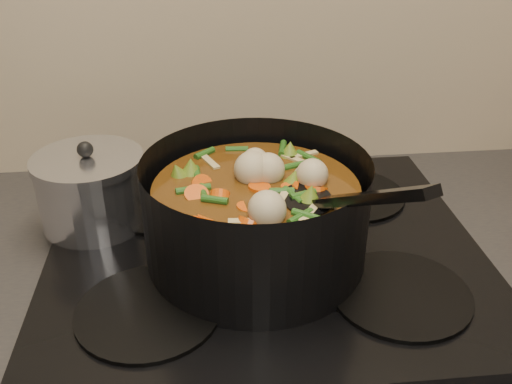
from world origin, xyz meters
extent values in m
cube|color=black|center=(0.00, 1.93, 0.89)|extent=(2.64, 0.64, 0.05)
cube|color=black|center=(0.00, 1.93, 0.92)|extent=(0.62, 0.54, 0.02)
cylinder|color=black|center=(-0.16, 1.80, 0.93)|extent=(0.18, 0.18, 0.01)
cylinder|color=black|center=(0.16, 1.80, 0.93)|extent=(0.18, 0.18, 0.01)
cylinder|color=black|center=(-0.16, 2.06, 0.93)|extent=(0.18, 0.18, 0.01)
cylinder|color=black|center=(0.16, 2.06, 0.93)|extent=(0.18, 0.18, 0.01)
cylinder|color=black|center=(-0.02, 1.90, 1.01)|extent=(0.36, 0.36, 0.15)
cylinder|color=black|center=(-0.02, 1.90, 0.94)|extent=(0.30, 0.30, 0.01)
cylinder|color=#512D0D|center=(-0.02, 1.90, 0.99)|extent=(0.27, 0.27, 0.11)
cylinder|color=orange|center=(0.02, 1.90, 1.04)|extent=(0.03, 0.03, 0.03)
cylinder|color=orange|center=(0.03, 1.96, 1.04)|extent=(0.04, 0.04, 0.03)
cylinder|color=orange|center=(-0.03, 2.01, 1.04)|extent=(0.04, 0.04, 0.03)
cylinder|color=orange|center=(-0.06, 1.93, 1.04)|extent=(0.03, 0.04, 0.03)
cylinder|color=orange|center=(-0.10, 1.88, 1.04)|extent=(0.04, 0.04, 0.03)
cylinder|color=orange|center=(-0.03, 1.87, 1.04)|extent=(0.04, 0.04, 0.03)
cylinder|color=orange|center=(0.01, 1.84, 1.04)|extent=(0.04, 0.04, 0.03)
cylinder|color=orange|center=(0.08, 1.87, 1.04)|extent=(0.04, 0.03, 0.03)
cylinder|color=orange|center=(0.03, 1.93, 1.04)|extent=(0.04, 0.04, 0.03)
cylinder|color=orange|center=(0.00, 1.99, 1.04)|extent=(0.04, 0.04, 0.03)
cylinder|color=orange|center=(-0.04, 1.93, 1.04)|extent=(0.03, 0.03, 0.03)
cylinder|color=orange|center=(-0.09, 1.91, 1.04)|extent=(0.04, 0.04, 0.03)
cylinder|color=orange|center=(-0.09, 1.83, 1.04)|extent=(0.04, 0.04, 0.03)
sphere|color=tan|center=(0.05, 1.90, 1.05)|extent=(0.04, 0.04, 0.04)
sphere|color=tan|center=(-0.02, 1.97, 1.05)|extent=(0.04, 0.04, 0.04)
sphere|color=tan|center=(-0.08, 1.90, 1.05)|extent=(0.04, 0.04, 0.04)
sphere|color=tan|center=(-0.01, 1.84, 1.05)|extent=(0.04, 0.04, 0.04)
sphere|color=tan|center=(0.05, 1.92, 1.05)|extent=(0.04, 0.04, 0.04)
cone|color=olive|center=(0.00, 1.82, 1.05)|extent=(0.04, 0.04, 0.04)
cone|color=olive|center=(0.07, 1.92, 1.05)|extent=(0.04, 0.04, 0.04)
cone|color=olive|center=(-0.04, 1.99, 1.05)|extent=(0.04, 0.04, 0.04)
cone|color=olive|center=(-0.10, 1.87, 1.05)|extent=(0.04, 0.04, 0.04)
cone|color=olive|center=(0.02, 1.82, 1.05)|extent=(0.04, 0.04, 0.04)
cylinder|color=#25581A|center=(0.02, 1.94, 1.05)|extent=(0.01, 0.04, 0.01)
cylinder|color=#25581A|center=(-0.02, 2.01, 1.05)|extent=(0.04, 0.03, 0.01)
cylinder|color=#25581A|center=(-0.08, 1.96, 1.05)|extent=(0.04, 0.02, 0.01)
cylinder|color=#25581A|center=(-0.08, 1.89, 1.05)|extent=(0.03, 0.04, 0.01)
cylinder|color=#25581A|center=(-0.04, 1.86, 1.05)|extent=(0.03, 0.04, 0.01)
cylinder|color=#25581A|center=(0.00, 1.80, 1.05)|extent=(0.04, 0.02, 0.01)
cylinder|color=#25581A|center=(0.06, 1.86, 1.05)|extent=(0.04, 0.03, 0.01)
cylinder|color=#25581A|center=(0.05, 1.92, 1.05)|extent=(0.01, 0.04, 0.01)
cylinder|color=#25581A|center=(0.01, 1.94, 1.05)|extent=(0.04, 0.03, 0.01)
cylinder|color=#25581A|center=(-0.05, 2.00, 1.05)|extent=(0.04, 0.02, 0.01)
cylinder|color=#25581A|center=(-0.09, 1.94, 1.05)|extent=(0.03, 0.04, 0.01)
cylinder|color=#25581A|center=(-0.08, 1.88, 1.05)|extent=(0.03, 0.04, 0.01)
cylinder|color=#25581A|center=(-0.03, 1.86, 1.05)|extent=(0.04, 0.02, 0.01)
cylinder|color=#25581A|center=(0.03, 1.81, 1.05)|extent=(0.04, 0.03, 0.01)
cube|color=tan|center=(-0.09, 1.93, 1.05)|extent=(0.04, 0.01, 0.00)
cube|color=tan|center=(-0.05, 1.84, 1.05)|extent=(0.02, 0.05, 0.00)
cube|color=tan|center=(0.05, 1.86, 1.05)|extent=(0.04, 0.03, 0.00)
cube|color=tan|center=(0.04, 1.96, 1.05)|extent=(0.04, 0.04, 0.00)
cube|color=tan|center=(-0.06, 1.96, 1.05)|extent=(0.03, 0.04, 0.00)
cube|color=tan|center=(-0.08, 1.87, 1.05)|extent=(0.05, 0.02, 0.00)
ellipsoid|color=black|center=(0.04, 1.86, 1.04)|extent=(0.06, 0.08, 0.01)
cube|color=black|center=(0.09, 1.77, 1.10)|extent=(0.09, 0.17, 0.11)
cylinder|color=silver|center=(-0.25, 2.02, 0.98)|extent=(0.16, 0.16, 0.10)
cylinder|color=silver|center=(-0.25, 2.02, 1.04)|extent=(0.16, 0.16, 0.01)
sphere|color=black|center=(-0.25, 2.02, 1.05)|extent=(0.02, 0.02, 0.02)
camera|label=1|loc=(-0.08, 1.25, 1.40)|focal=40.00mm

